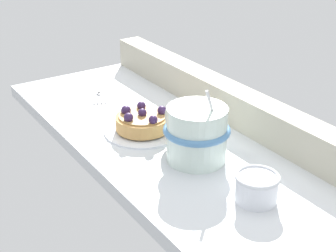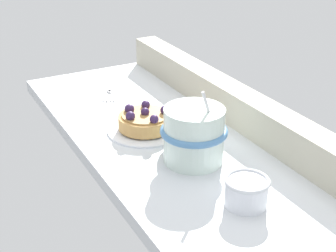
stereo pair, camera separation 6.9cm
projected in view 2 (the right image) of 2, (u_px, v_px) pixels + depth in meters
ground_plane at (171, 141)px, 89.52cm from camera, size 78.11×31.96×2.42cm
window_rail_back at (235, 104)px, 93.33cm from camera, size 76.55×4.98×6.33cm
dessert_plate at (145, 129)px, 90.44cm from camera, size 13.69×13.69×0.69cm
raspberry_tart at (145, 120)px, 89.65cm from camera, size 9.60×9.60×3.97cm
coffee_mug at (193, 134)px, 79.16cm from camera, size 14.11×10.69×12.54cm
dessert_fork at (110, 87)px, 109.08cm from camera, size 15.03×8.04×0.60cm
sugar_bowl at (246, 191)px, 68.88cm from camera, size 6.36×6.36×4.12cm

